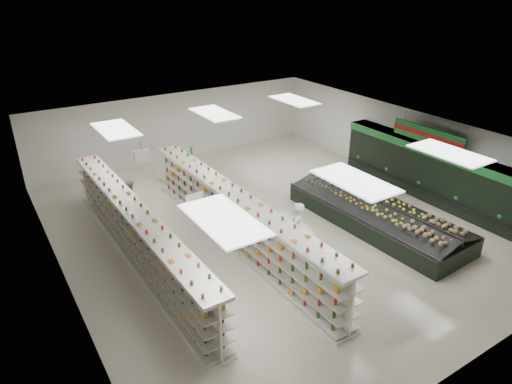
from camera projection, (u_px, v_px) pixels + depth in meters
floor at (269, 223)px, 16.58m from camera, size 16.00×16.00×0.00m
ceiling at (271, 139)px, 15.22m from camera, size 14.00×16.00×0.02m
wall_back at (177, 126)px, 22.00m from camera, size 14.00×0.02×3.20m
wall_front at (479, 310)px, 9.80m from camera, size 14.00×0.02×3.20m
wall_left at (59, 239)px, 12.49m from camera, size 0.02×16.00×3.20m
wall_right at (406, 147)px, 19.32m from camera, size 0.02×16.00×3.20m
produce_wall_case at (427, 168)px, 18.10m from camera, size 0.93×8.00×2.20m
aisle_sign_near at (194, 200)px, 12.03m from camera, size 0.52×0.06×0.75m
aisle_sign_far at (142, 156)px, 15.08m from camera, size 0.52×0.06×0.75m
hortifruti_banner at (428, 135)px, 17.36m from camera, size 0.12×3.20×0.95m
gondola_left at (137, 237)px, 14.06m from camera, size 0.95×10.50×1.82m
gondola_center at (236, 222)px, 14.91m from camera, size 0.96×10.75×1.86m
produce_island at (376, 214)px, 16.25m from camera, size 2.76×6.86×1.01m
soda_endcap at (182, 166)px, 19.82m from camera, size 1.18×0.87×1.41m
shopper_main at (296, 232)px, 14.08m from camera, size 0.85×0.80×1.95m
shopper_background at (131, 200)px, 16.54m from camera, size 0.67×0.86×1.54m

